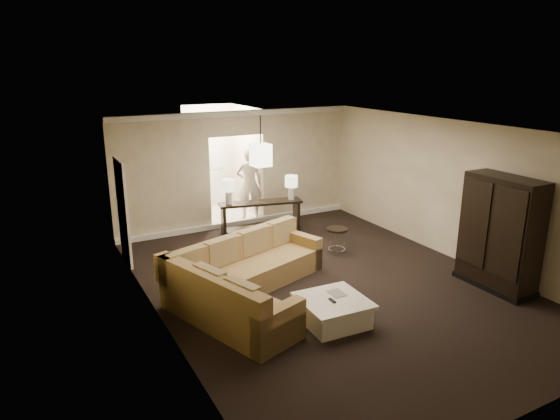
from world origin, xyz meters
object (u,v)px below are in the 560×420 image
sectional_sofa (245,279)px  console_table (261,214)px  coffee_table (333,310)px  person (249,180)px  armoire (500,236)px  drink_table (337,235)px

sectional_sofa → console_table: size_ratio=1.63×
sectional_sofa → coffee_table: bearing=-76.2°
coffee_table → person: size_ratio=0.51×
sectional_sofa → armoire: 4.49m
sectional_sofa → armoire: (4.14, -1.65, 0.60)m
sectional_sofa → coffee_table: size_ratio=3.13×
sectional_sofa → person: size_ratio=1.59×
coffee_table → drink_table: 2.96m
person → sectional_sofa: bearing=85.5°
armoire → drink_table: (-1.56, 2.68, -0.57)m
sectional_sofa → drink_table: sectional_sofa is taller
coffee_table → console_table: 4.50m
drink_table → person: 3.21m
armoire → person: 6.17m
console_table → person: bearing=91.2°
sectional_sofa → armoire: size_ratio=1.61×
sectional_sofa → person: bearing=45.9°
armoire → person: bearing=110.3°
drink_table → sectional_sofa: bearing=-158.1°
console_table → drink_table: console_table is taller
person → coffee_table: bearing=99.6°
person → drink_table: bearing=121.9°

